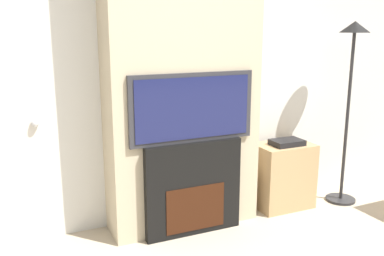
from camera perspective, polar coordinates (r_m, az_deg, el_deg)
wall_back at (r=3.63m, az=-2.67°, el=8.67°), size 6.00×0.06×2.70m
chimney_breast at (r=3.42m, az=-1.31°, el=8.41°), size 1.24×0.38×2.70m
fireplace at (r=3.47m, az=0.01°, el=-7.97°), size 0.81×0.15×0.77m
television at (r=3.29m, az=0.02°, el=2.73°), size 1.02×0.07×0.54m
floor_lamp at (r=4.17m, az=20.44°, el=6.82°), size 0.28×0.28×1.70m
media_stand at (r=4.08m, az=12.03°, el=-6.10°), size 0.52×0.35×0.65m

